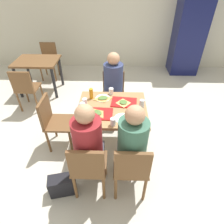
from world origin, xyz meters
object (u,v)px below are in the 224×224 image
person_in_brown_jacket (132,143)px  tray_red_far (124,102)px  main_table (112,114)px  background_chair_near (26,87)px  person_far_side (113,84)px  pizza_slice_b (123,102)px  person_in_red (88,142)px  paper_plate_center (103,98)px  condiment_bottle (91,94)px  background_table (38,66)px  chair_near_left (88,166)px  drink_fridge (188,36)px  pizza_slice_c (103,98)px  background_chair_far (49,58)px  plastic_cup_a (111,91)px  foil_bundle (82,105)px  paper_plate_near_edge (123,118)px  soda_can (142,104)px  tray_red_near (99,114)px  chair_far_side (113,92)px  plastic_cup_c (85,102)px  chair_near_right (131,167)px  plastic_cup_b (113,122)px  handbag (62,185)px  pizza_slice_a (98,113)px  chair_left_end (54,120)px

person_in_brown_jacket → tray_red_far: size_ratio=3.53×
main_table → background_chair_near: bearing=150.4°
person_far_side → pizza_slice_b: 0.59m
person_in_red → paper_plate_center: 0.91m
condiment_bottle → background_table: bearing=133.1°
chair_near_left → person_in_brown_jacket: person_in_brown_jacket is taller
tray_red_far → drink_fridge: drink_fridge is taller
person_in_red → pizza_slice_c: (0.10, 0.88, 0.01)m
person_in_red → background_chair_far: size_ratio=1.48×
plastic_cup_a → foil_bundle: same height
person_in_brown_jacket → background_chair_near: bearing=139.7°
paper_plate_near_edge → soda_can: 0.37m
tray_red_near → foil_bundle: (-0.24, 0.13, 0.04)m
chair_near_left → plastic_cup_a: chair_near_left is taller
soda_can → paper_plate_center: bearing=159.0°
chair_near_left → person_in_brown_jacket: size_ratio=0.68×
chair_far_side → plastic_cup_a: size_ratio=8.62×
chair_far_side → pizza_slice_b: (0.16, -0.71, 0.26)m
person_in_brown_jacket → pizza_slice_c: bearing=113.3°
drink_fridge → background_table: (-3.48, -1.18, -0.33)m
person_in_brown_jacket → plastic_cup_c: size_ratio=12.72×
chair_near_right → plastic_cup_a: bearing=102.7°
plastic_cup_b → handbag: 1.01m
pizza_slice_b → plastic_cup_c: plastic_cup_c is taller
pizza_slice_a → plastic_cup_c: size_ratio=2.18×
person_in_red → person_far_side: size_ratio=1.00×
plastic_cup_c → condiment_bottle: (0.07, 0.17, 0.03)m
person_far_side → handbag: 1.72m
plastic_cup_c → foil_bundle: size_ratio=1.00×
chair_left_end → pizza_slice_c: 0.80m
person_in_red → plastic_cup_b: size_ratio=12.72×
person_far_side → plastic_cup_c: size_ratio=12.72×
condiment_bottle → person_far_side: bearing=54.3°
plastic_cup_c → paper_plate_near_edge: bearing=-29.4°
condiment_bottle → foil_bundle: bearing=-110.6°
person_in_red → tray_red_far: (0.41, 0.80, -0.00)m
chair_near_left → chair_far_side: size_ratio=1.00×
condiment_bottle → pizza_slice_c: bearing=-6.6°
person_in_red → plastic_cup_a: 1.05m
paper_plate_center → pizza_slice_c: (0.00, -0.02, 0.01)m
chair_near_right → handbag: chair_near_right is taller
person_in_brown_jacket → background_table: (-1.90, 2.34, -0.14)m
condiment_bottle → paper_plate_center: bearing=0.0°
person_far_side → pizza_slice_b: (0.16, -0.57, 0.01)m
chair_left_end → handbag: chair_left_end is taller
handbag → background_table: background_table is taller
condiment_bottle → background_chair_far: (-1.35, 2.17, -0.32)m
background_table → background_chair_near: background_chair_near is taller
paper_plate_near_edge → foil_bundle: 0.59m
tray_red_far → background_chair_near: bearing=156.0°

